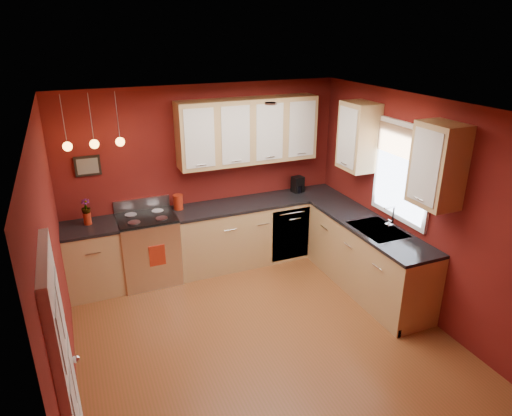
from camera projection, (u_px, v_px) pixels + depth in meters
name	position (u px, v px, depth m)	size (l,w,h in m)	color
floor	(263.00, 338.00, 5.21)	(4.20, 4.20, 0.00)	brown
ceiling	(265.00, 108.00, 4.24)	(4.00, 4.20, 0.02)	silver
wall_back	(205.00, 177.00, 6.52)	(4.00, 0.02, 2.60)	maroon
wall_front	(394.00, 364.00, 2.93)	(4.00, 0.02, 2.60)	maroon
wall_left	(56.00, 272.00, 4.01)	(0.02, 4.20, 2.60)	maroon
wall_right	(417.00, 207.00, 5.44)	(0.02, 4.20, 2.60)	maroon
base_cabinets_back_left	(94.00, 260.00, 5.99)	(0.70, 0.60, 0.90)	tan
base_cabinets_back_right	(260.00, 231.00, 6.84)	(2.54, 0.60, 0.90)	tan
base_cabinets_right	(367.00, 258.00, 6.04)	(0.60, 2.10, 0.90)	tan
counter_back_left	(89.00, 228.00, 5.82)	(0.70, 0.62, 0.04)	black
counter_back_right	(260.00, 202.00, 6.67)	(2.54, 0.62, 0.04)	black
counter_right	(370.00, 226.00, 5.86)	(0.62, 2.10, 0.04)	black
gas_range	(149.00, 248.00, 6.24)	(0.76, 0.64, 1.11)	silver
dishwasher_front	(291.00, 234.00, 6.73)	(0.60, 0.02, 0.80)	silver
sink	(378.00, 231.00, 5.73)	(0.50, 0.70, 0.33)	gray
window	(403.00, 170.00, 5.54)	(0.06, 1.02, 1.22)	white
door_left_wall	(69.00, 389.00, 3.10)	(0.12, 0.82, 2.05)	white
upper_cabinets_back	(248.00, 131.00, 6.35)	(2.00, 0.35, 0.90)	tan
upper_cabinets_right	(394.00, 149.00, 5.41)	(0.35, 1.95, 0.90)	tan
wall_picture	(88.00, 166.00, 5.82)	(0.32, 0.03, 0.26)	black
pendant_lights	(94.00, 143.00, 5.44)	(0.71, 0.11, 0.66)	gray
red_canister	(178.00, 202.00, 6.31)	(0.14, 0.14, 0.21)	#9F2511
red_vase	(87.00, 218.00, 5.84)	(0.10, 0.10, 0.16)	#9F2511
flowers	(86.00, 207.00, 5.78)	(0.11, 0.11, 0.20)	#9F2511
coffee_maker	(298.00, 185.00, 6.97)	(0.19, 0.18, 0.24)	black
soap_pump	(389.00, 226.00, 5.60)	(0.08, 0.08, 0.17)	silver
dish_towel	(157.00, 256.00, 5.96)	(0.21, 0.01, 0.29)	#9F2511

